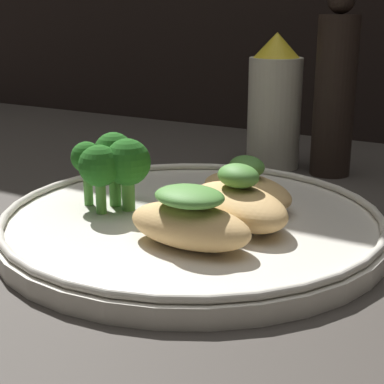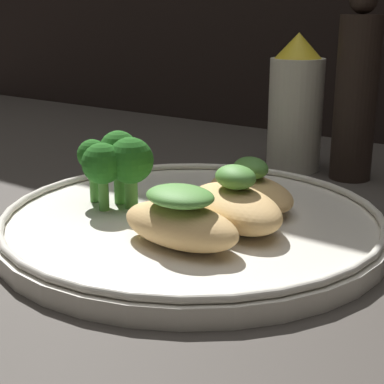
{
  "view_description": "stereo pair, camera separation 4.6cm",
  "coord_description": "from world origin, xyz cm",
  "px_view_note": "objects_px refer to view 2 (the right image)",
  "views": [
    {
      "loc": [
        21.92,
        -37.67,
        16.83
      ],
      "look_at": [
        0.0,
        0.0,
        3.4
      ],
      "focal_mm": 55.0,
      "sensor_mm": 36.0,
      "label": 1
    },
    {
      "loc": [
        25.73,
        -35.18,
        16.83
      ],
      "look_at": [
        0.0,
        0.0,
        3.4
      ],
      "focal_mm": 55.0,
      "sensor_mm": 36.0,
      "label": 2
    }
  ],
  "objects_px": {
    "broccoli_bunch": "(116,160)",
    "sauce_bottle": "(296,106)",
    "pepper_grinder": "(356,93)",
    "plate": "(192,221)"
  },
  "relations": [
    {
      "from": "broccoli_bunch",
      "to": "sauce_bottle",
      "type": "xyz_separation_m",
      "value": [
        0.04,
        0.24,
        0.02
      ]
    },
    {
      "from": "broccoli_bunch",
      "to": "pepper_grinder",
      "type": "height_order",
      "value": "pepper_grinder"
    },
    {
      "from": "sauce_bottle",
      "to": "plate",
      "type": "bearing_deg",
      "value": -83.19
    },
    {
      "from": "sauce_bottle",
      "to": "pepper_grinder",
      "type": "bearing_deg",
      "value": 0.0
    },
    {
      "from": "plate",
      "to": "sauce_bottle",
      "type": "xyz_separation_m",
      "value": [
        -0.03,
        0.23,
        0.06
      ]
    },
    {
      "from": "pepper_grinder",
      "to": "broccoli_bunch",
      "type": "bearing_deg",
      "value": -113.03
    },
    {
      "from": "plate",
      "to": "broccoli_bunch",
      "type": "xyz_separation_m",
      "value": [
        -0.06,
        -0.02,
        0.04
      ]
    },
    {
      "from": "sauce_bottle",
      "to": "pepper_grinder",
      "type": "relative_size",
      "value": 0.76
    },
    {
      "from": "pepper_grinder",
      "to": "plate",
      "type": "bearing_deg",
      "value": -99.81
    },
    {
      "from": "plate",
      "to": "broccoli_bunch",
      "type": "relative_size",
      "value": 4.45
    }
  ]
}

